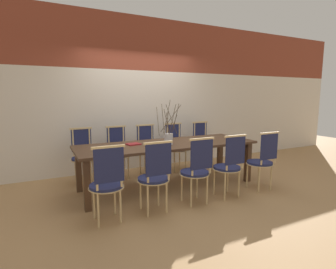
{
  "coord_description": "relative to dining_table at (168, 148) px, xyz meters",
  "views": [
    {
      "loc": [
        -1.95,
        -3.95,
        1.56
      ],
      "look_at": [
        0.0,
        0.0,
        0.91
      ],
      "focal_mm": 28.0,
      "sensor_mm": 36.0,
      "label": 1
    }
  ],
  "objects": [
    {
      "name": "chair_near_rightend",
      "position": [
        1.31,
        -0.86,
        -0.15
      ],
      "size": [
        0.44,
        0.44,
        0.99
      ],
      "color": "#1E234C",
      "rests_on": "ground_plane"
    },
    {
      "name": "chair_near_right",
      "position": [
        0.62,
        -0.86,
        -0.15
      ],
      "size": [
        0.44,
        0.44,
        0.99
      ],
      "color": "#1E234C",
      "rests_on": "ground_plane"
    },
    {
      "name": "chair_near_leftend",
      "position": [
        -1.26,
        -0.86,
        -0.15
      ],
      "size": [
        0.44,
        0.44,
        0.99
      ],
      "color": "#1E234C",
      "rests_on": "ground_plane"
    },
    {
      "name": "chair_far_center",
      "position": [
        -0.03,
        0.86,
        -0.15
      ],
      "size": [
        0.44,
        0.44,
        0.99
      ],
      "rotation": [
        0.0,
        0.0,
        3.14
      ],
      "color": "#1E234C",
      "rests_on": "ground_plane"
    },
    {
      "name": "chair_near_left",
      "position": [
        -0.62,
        -0.86,
        -0.15
      ],
      "size": [
        0.44,
        0.44,
        0.99
      ],
      "color": "#1E234C",
      "rests_on": "ground_plane"
    },
    {
      "name": "dining_table",
      "position": [
        0.0,
        0.0,
        0.0
      ],
      "size": [
        3.07,
        1.03,
        0.76
      ],
      "color": "#4C3321",
      "rests_on": "ground_plane"
    },
    {
      "name": "chair_far_left",
      "position": [
        -0.64,
        0.86,
        -0.15
      ],
      "size": [
        0.44,
        0.44,
        0.99
      ],
      "rotation": [
        0.0,
        0.0,
        3.14
      ],
      "color": "#1E234C",
      "rests_on": "ground_plane"
    },
    {
      "name": "ground_plane",
      "position": [
        0.0,
        0.0,
        -0.68
      ],
      "size": [
        16.0,
        16.0,
        0.0
      ],
      "primitive_type": "plane",
      "color": "#A87F51"
    },
    {
      "name": "chair_far_right",
      "position": [
        0.61,
        0.86,
        -0.15
      ],
      "size": [
        0.44,
        0.44,
        0.99
      ],
      "rotation": [
        0.0,
        0.0,
        3.14
      ],
      "color": "#1E234C",
      "rests_on": "ground_plane"
    },
    {
      "name": "vase_centerpiece",
      "position": [
        -0.04,
        -0.1,
        0.2
      ],
      "size": [
        0.48,
        0.4,
        0.73
      ],
      "color": "silver",
      "rests_on": "dining_table"
    },
    {
      "name": "wall_rear",
      "position": [
        0.0,
        1.4,
        0.92
      ],
      "size": [
        12.0,
        0.06,
        3.2
      ],
      "color": "beige",
      "rests_on": "ground_plane"
    },
    {
      "name": "chair_far_leftend",
      "position": [
        -1.28,
        0.86,
        -0.15
      ],
      "size": [
        0.44,
        0.44,
        0.99
      ],
      "rotation": [
        0.0,
        0.0,
        3.14
      ],
      "color": "#1E234C",
      "rests_on": "ground_plane"
    },
    {
      "name": "chair_near_center",
      "position": [
        0.03,
        -0.86,
        -0.15
      ],
      "size": [
        0.44,
        0.44,
        0.99
      ],
      "color": "#1E234C",
      "rests_on": "ground_plane"
    },
    {
      "name": "book_stack",
      "position": [
        -0.58,
        0.13,
        0.09
      ],
      "size": [
        0.24,
        0.21,
        0.02
      ],
      "color": "maroon",
      "rests_on": "dining_table"
    },
    {
      "name": "chair_far_rightend",
      "position": [
        1.29,
        0.86,
        -0.15
      ],
      "size": [
        0.44,
        0.44,
        0.99
      ],
      "rotation": [
        0.0,
        0.0,
        3.14
      ],
      "color": "#1E234C",
      "rests_on": "ground_plane"
    }
  ]
}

